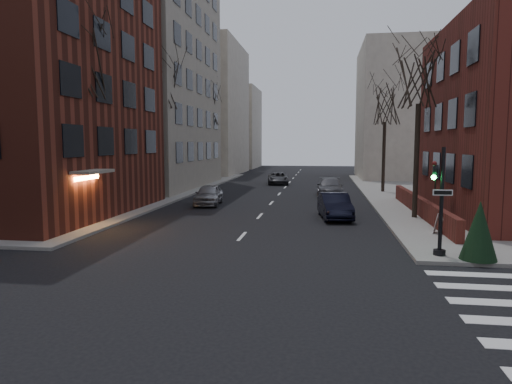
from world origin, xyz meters
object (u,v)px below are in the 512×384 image
Objects in this scene: traffic_signal at (439,208)px; car_lane_far at (278,178)px; evergreen_shrub at (479,230)px; parked_sedan at (335,206)px; car_lane_silver at (209,195)px; sandwich_board at (441,223)px; tree_left_c at (207,109)px; tree_left_b at (162,83)px; tree_right_a at (420,74)px; car_lane_gray at (330,187)px; tree_right_b at (385,104)px; streetlamp_far at (217,144)px; streetlamp_near at (151,144)px; tree_left_a at (80,62)px.

traffic_signal reaches higher than car_lane_far.
parked_sedan is at bearing 117.53° from evergreen_shrub.
car_lane_silver is (-8.59, 4.61, -0.01)m from parked_sedan.
tree_left_c is at bearing 147.08° from sandwich_board.
tree_left_b is 2.58× the size of car_lane_silver.
tree_right_a is 13.95m from car_lane_gray.
sandwich_board is (0.28, -18.63, -6.97)m from tree_right_b.
sandwich_board is (13.31, -9.03, -0.09)m from car_lane_silver.
car_lane_gray is (-4.57, 10.97, -7.30)m from tree_right_a.
traffic_signal is at bearing -81.48° from sandwich_board.
streetlamp_far reaches higher than traffic_signal.
traffic_signal is 20.86m from streetlamp_near.
car_lane_far is (7.74, 13.44, -8.28)m from tree_left_b.
traffic_signal is 9.56m from parked_sedan.
tree_right_a is at bearing 92.39° from evergreen_shrub.
car_lane_silver is (-13.03, -9.61, -6.87)m from tree_right_b.
tree_left_c reaches higher than sandwich_board.
parked_sedan is at bearing 112.15° from traffic_signal.
tree_left_a is 15.73m from parked_sedan.
tree_left_a is at bearing -171.28° from parked_sedan.
car_lane_far is (-9.86, 7.44, -6.95)m from tree_right_b.
tree_left_b is 5.09× the size of evergreen_shrub.
tree_left_b is 19.35m from tree_right_a.
streetlamp_far is 18.34m from car_lane_gray.
car_lane_silver is 0.92× the size of car_lane_far.
parked_sedan is 9.75m from car_lane_silver.
tree_right_b is 14.17m from car_lane_far.
sandwich_board is at bearing -58.89° from streetlamp_far.
streetlamp_far is at bearing 88.77° from tree_left_a.
car_lane_silver is (3.97, -19.61, -3.52)m from streetlamp_far.
car_lane_far is at bearing 116.70° from car_lane_gray.
evergreen_shrub is (18.00, -17.50, -7.70)m from tree_left_b.
tree_left_a is 1.63× the size of streetlamp_near.
car_lane_gray is 1.11× the size of car_lane_far.
evergreen_shrub is at bearing -62.56° from streetlamp_far.
tree_left_b is 2.37× the size of car_lane_far.
evergreen_shrub is at bearing -60.26° from tree_left_c.
tree_left_a reaches higher than traffic_signal.
streetlamp_near is at bearing -81.47° from tree_left_b.
tree_right_b is at bearing 33.41° from car_lane_gray.
evergreen_shrub is at bearing -51.26° from car_lane_silver.
streetlamp_far is at bearing 153.72° from car_lane_far.
traffic_signal reaches higher than evergreen_shrub.
traffic_signal is 0.79× the size of car_lane_gray.
car_lane_far is at bearing 106.45° from traffic_signal.
tree_right_b is 1.46× the size of streetlamp_far.
evergreen_shrub reaches higher than car_lane_gray.
car_lane_silver is at bearing 132.23° from traffic_signal.
tree_right_a is at bearing -71.90° from car_lane_far.
streetlamp_near is 1.00× the size of streetlamp_far.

